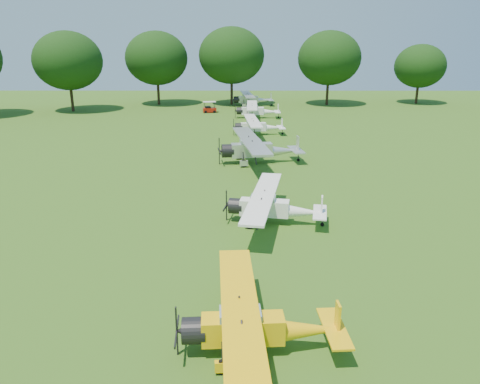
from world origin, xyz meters
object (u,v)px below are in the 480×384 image
at_px(aircraft_4, 258,148).
at_px(golf_cart, 209,109).
at_px(aircraft_7, 251,98).
at_px(aircraft_2, 256,325).
at_px(aircraft_3, 272,206).
at_px(aircraft_6, 256,110).
at_px(aircraft_5, 257,125).

distance_m(aircraft_4, golf_cart, 31.65).
bearing_deg(aircraft_7, aircraft_2, -96.35).
distance_m(aircraft_2, golf_cart, 58.30).
bearing_deg(aircraft_7, aircraft_3, -95.14).
bearing_deg(aircraft_6, aircraft_3, -89.30).
height_order(aircraft_6, golf_cart, aircraft_6).
bearing_deg(aircraft_4, aircraft_2, -100.43).
xyz_separation_m(aircraft_3, aircraft_6, (0.23, 40.34, 0.07)).
relative_size(aircraft_3, golf_cart, 4.57).
height_order(aircraft_4, aircraft_7, aircraft_4).
bearing_deg(aircraft_2, golf_cart, 92.03).
bearing_deg(aircraft_5, aircraft_4, -96.06).
xyz_separation_m(aircraft_6, golf_cart, (-7.04, 5.34, -0.64)).
bearing_deg(aircraft_4, aircraft_3, -96.93).
distance_m(aircraft_2, aircraft_6, 52.73).
height_order(aircraft_3, aircraft_4, aircraft_4).
bearing_deg(golf_cart, aircraft_5, -80.12).
height_order(aircraft_5, aircraft_6, aircraft_6).
relative_size(aircraft_3, aircraft_5, 1.02).
relative_size(aircraft_7, golf_cart, 5.17).
bearing_deg(aircraft_7, aircraft_6, -93.46).
distance_m(aircraft_5, aircraft_7, 25.41).
height_order(aircraft_2, aircraft_4, aircraft_4).
bearing_deg(aircraft_7, golf_cart, -136.26).
bearing_deg(aircraft_4, aircraft_6, 80.28).
bearing_deg(aircraft_2, aircraft_7, 85.65).
bearing_deg(golf_cart, aircraft_7, 38.02).
height_order(aircraft_2, aircraft_5, aircraft_5).
bearing_deg(golf_cart, aircraft_2, -95.69).
bearing_deg(aircraft_5, aircraft_6, 84.46).
xyz_separation_m(aircraft_5, aircraft_7, (-0.19, 25.41, 0.17)).
bearing_deg(aircraft_2, aircraft_5, 84.75).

